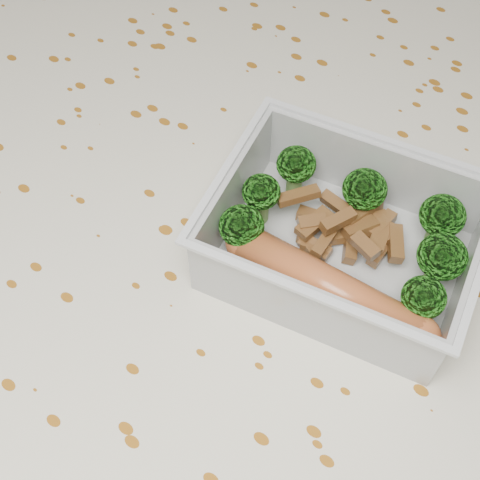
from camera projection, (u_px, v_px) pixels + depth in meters
The scene contains 6 objects.
dining_table at pixel (235, 328), 0.51m from camera, with size 1.40×0.90×0.75m.
tablecloth at pixel (235, 296), 0.47m from camera, with size 1.46×0.96×0.19m.
lunch_container at pixel (342, 245), 0.43m from camera, with size 0.19×0.16×0.06m.
broccoli_florets at pixel (358, 222), 0.42m from camera, with size 0.15×0.11×0.04m.
meat_pile at pixel (346, 229), 0.44m from camera, with size 0.09×0.06×0.03m.
sausage at pixel (328, 287), 0.41m from camera, with size 0.15×0.03×0.03m.
Camera 1 is at (0.14, -0.18, 1.13)m, focal length 50.00 mm.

